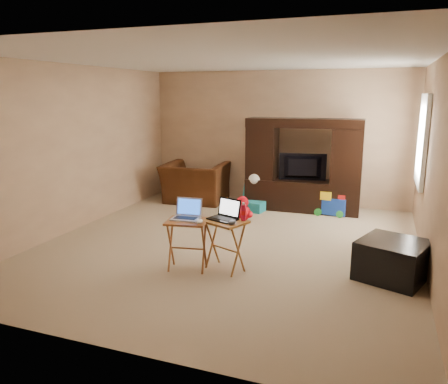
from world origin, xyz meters
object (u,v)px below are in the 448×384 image
at_px(entertainment_center, 303,165).
at_px(plush_toy, 242,208).
at_px(tray_table_left, 187,245).
at_px(laptop_right, 222,210).
at_px(television, 302,167).
at_px(water_bottle, 243,213).
at_px(ottoman, 393,260).
at_px(child_rocker, 253,193).
at_px(recliner, 195,183).
at_px(laptop_left, 185,210).
at_px(tray_table_right, 225,245).
at_px(push_toy, 330,202).
at_px(mouse_left, 199,221).
at_px(mouse_right, 232,222).

height_order(entertainment_center, plush_toy, entertainment_center).
xyz_separation_m(tray_table_left, laptop_right, (0.38, 0.17, 0.43)).
bearing_deg(television, water_bottle, 77.37).
distance_m(ottoman, tray_table_left, 2.37).
distance_m(child_rocker, plush_toy, 0.74).
height_order(recliner, plush_toy, recliner).
height_order(ottoman, laptop_left, laptop_left).
bearing_deg(laptop_right, tray_table_right, -6.46).
distance_m(entertainment_center, push_toy, 0.81).
relative_size(laptop_left, water_bottle, 1.70).
height_order(plush_toy, mouse_left, mouse_left).
distance_m(television, child_rocker, 0.99).
xyz_separation_m(laptop_left, mouse_left, (0.22, -0.10, -0.09)).
bearing_deg(plush_toy, water_bottle, -71.98).
distance_m(television, plush_toy, 1.39).
xyz_separation_m(recliner, laptop_left, (1.25, -3.11, 0.35)).
height_order(push_toy, laptop_right, laptop_right).
relative_size(mouse_left, water_bottle, 0.66).
bearing_deg(laptop_right, ottoman, 31.98).
bearing_deg(push_toy, child_rocker, -163.47).
height_order(tray_table_left, laptop_left, laptop_left).
xyz_separation_m(recliner, ottoman, (3.58, -2.57, -0.16)).
height_order(tray_table_left, laptop_right, laptop_right).
distance_m(recliner, water_bottle, 3.50).
distance_m(ottoman, laptop_right, 2.02).
height_order(television, laptop_left, television).
relative_size(push_toy, ottoman, 0.84).
bearing_deg(recliner, television, 177.79).
xyz_separation_m(ottoman, tray_table_right, (-1.87, -0.42, 0.08)).
bearing_deg(entertainment_center, television, -91.72).
distance_m(recliner, plush_toy, 1.59).
relative_size(plush_toy, water_bottle, 2.25).
xyz_separation_m(recliner, child_rocker, (1.24, -0.21, -0.07)).
relative_size(television, water_bottle, 4.44).
height_order(child_rocker, tray_table_left, child_rocker).
bearing_deg(ottoman, recliner, 144.32).
height_order(recliner, mouse_left, recliner).
distance_m(tray_table_left, water_bottle, 0.78).
distance_m(television, push_toy, 0.78).
xyz_separation_m(entertainment_center, tray_table_left, (-0.78, -3.23, -0.52)).
height_order(television, mouse_left, television).
bearing_deg(laptop_right, entertainment_center, 102.75).
distance_m(entertainment_center, mouse_right, 3.21).
bearing_deg(child_rocker, ottoman, -36.48).
bearing_deg(recliner, mouse_left, 111.30).
bearing_deg(recliner, ottoman, 140.95).
distance_m(push_toy, mouse_right, 3.20).
bearing_deg(tray_table_right, television, 105.39).
xyz_separation_m(push_toy, laptop_right, (-0.92, -2.95, 0.52)).
xyz_separation_m(plush_toy, ottoman, (2.31, -1.63, 0.01)).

